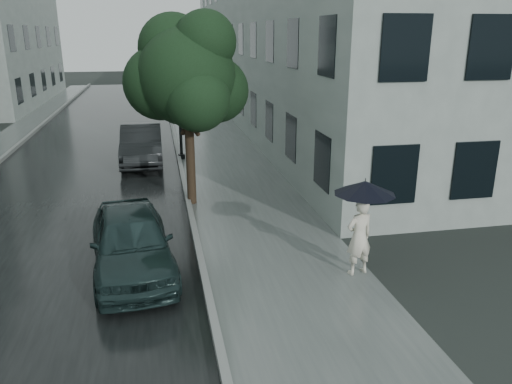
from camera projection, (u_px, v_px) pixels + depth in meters
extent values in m
plane|color=black|center=(277.00, 273.00, 10.76)|extent=(120.00, 120.00, 0.00)
cube|color=slate|center=(219.00, 149.00, 22.00)|extent=(3.50, 60.00, 0.01)
cube|color=slate|center=(177.00, 150.00, 21.64)|extent=(0.15, 60.00, 0.15)
cube|color=black|center=(93.00, 155.00, 21.01)|extent=(6.85, 60.00, 0.00)
cube|color=slate|center=(4.00, 157.00, 20.34)|extent=(0.15, 60.00, 0.15)
cube|color=#8F9C96|center=(292.00, 40.00, 28.60)|extent=(7.00, 36.00, 9.00)
cube|color=black|center=(232.00, 40.00, 27.95)|extent=(0.08, 32.40, 7.20)
cube|color=black|center=(39.00, 46.00, 35.62)|extent=(0.08, 16.20, 6.40)
imported|color=silver|center=(359.00, 237.00, 10.48)|extent=(0.69, 0.53, 1.68)
cylinder|color=black|center=(363.00, 212.00, 10.29)|extent=(0.02, 0.02, 0.79)
cone|color=black|center=(365.00, 188.00, 10.13)|extent=(1.59, 1.59, 0.28)
cylinder|color=black|center=(366.00, 180.00, 10.08)|extent=(0.02, 0.02, 0.08)
cylinder|color=black|center=(362.00, 231.00, 10.42)|extent=(0.03, 0.03, 0.06)
cylinder|color=#332619|center=(190.00, 160.00, 14.72)|extent=(0.27, 0.27, 2.69)
sphere|color=#17341C|center=(187.00, 77.00, 13.98)|extent=(2.76, 2.76, 2.76)
sphere|color=#17341C|center=(216.00, 90.00, 14.57)|extent=(1.90, 1.90, 1.90)
sphere|color=#17341C|center=(160.00, 83.00, 14.31)|extent=(2.12, 2.12, 2.12)
sphere|color=#17341C|center=(197.00, 99.00, 13.49)|extent=(1.79, 1.79, 1.79)
sphere|color=#17341C|center=(173.00, 48.00, 14.29)|extent=(2.01, 2.01, 2.01)
sphere|color=#17341C|center=(205.00, 41.00, 13.60)|extent=(1.71, 1.71, 1.71)
cylinder|color=black|center=(179.00, 101.00, 19.67)|extent=(0.12, 0.12, 4.68)
cylinder|color=black|center=(182.00, 156.00, 20.35)|extent=(0.28, 0.28, 0.20)
cylinder|color=black|center=(170.00, 39.00, 18.84)|extent=(0.50, 0.21, 0.08)
sphere|color=silver|center=(162.00, 41.00, 18.73)|extent=(0.32, 0.32, 0.32)
imported|color=#192C2B|center=(131.00, 241.00, 10.62)|extent=(2.07, 4.24, 1.39)
imported|color=black|center=(142.00, 144.00, 19.64)|extent=(1.57, 4.45, 1.46)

